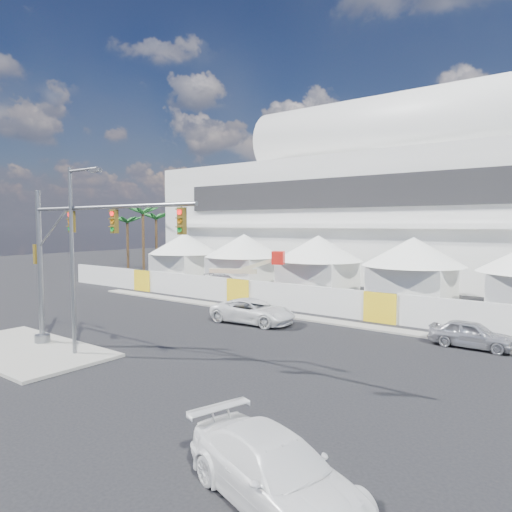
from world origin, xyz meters
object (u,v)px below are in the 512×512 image
Objects in this scene: sedan_silver at (471,334)px; streetlight_median at (75,248)px; pickup_curb at (253,311)px; pickup_near at (275,471)px; traffic_mast at (65,260)px; lot_car_c at (223,282)px; boom_lift at (225,284)px.

streetlight_median reaches higher than sedan_silver.
pickup_curb is 1.05× the size of pickup_near.
sedan_silver is 21.22m from traffic_mast.
lot_car_c is 0.41× the size of traffic_mast.
traffic_mast is at bearing 173.24° from streetlight_median.
sedan_silver is at bearing -92.62° from lot_car_c.
traffic_mast reaches higher than boom_lift.
boom_lift is at bearing 106.08° from traffic_mast.
traffic_mast reaches higher than pickup_near.
pickup_curb is 0.67× the size of boom_lift.
boom_lift is (-6.38, 18.39, -4.23)m from streetlight_median.
lot_car_c is (-11.92, 10.72, -0.07)m from pickup_curb.
traffic_mast is (-16.10, -13.23, 3.99)m from sedan_silver.
sedan_silver is 26.12m from lot_car_c.
boom_lift reaches higher than lot_car_c.
pickup_near is 16.44m from traffic_mast.
streetlight_median is at bearing 92.49° from pickup_near.
sedan_silver is at bearing 39.41° from traffic_mast.
pickup_near is 30.40m from boom_lift.
lot_car_c is at bearing 108.43° from boom_lift.
sedan_silver is at bearing -85.24° from pickup_curb.
pickup_near reaches higher than sedan_silver.
streetlight_median reaches higher than boom_lift.
streetlight_median is 1.08× the size of boom_lift.
pickup_curb is 1.15× the size of lot_car_c.
boom_lift reaches higher than sedan_silver.
boom_lift is (-8.61, 7.16, 0.32)m from pickup_curb.
pickup_near is 15.54m from streetlight_median.
traffic_mast is at bearing 93.07° from pickup_near.
streetlight_median reaches higher than lot_car_c.
boom_lift reaches higher than pickup_near.
sedan_silver is at bearing 15.39° from pickup_near.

